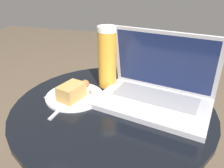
% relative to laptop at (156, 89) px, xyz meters
% --- Properties ---
extents(table, '(0.70, 0.70, 0.49)m').
position_rel_laptop_xyz_m(table, '(-0.14, -0.06, -0.17)').
color(table, '#515156').
rests_on(table, ground_plane).
extents(napkin, '(0.20, 0.16, 0.00)m').
position_rel_laptop_xyz_m(napkin, '(-0.29, -0.05, -0.05)').
color(napkin, silver).
rests_on(napkin, table).
extents(laptop, '(0.42, 0.31, 0.25)m').
position_rel_laptop_xyz_m(laptop, '(0.00, 0.00, 0.00)').
color(laptop, '#B2B2B7').
rests_on(laptop, table).
extents(beer_glass, '(0.07, 0.07, 0.24)m').
position_rel_laptop_xyz_m(beer_glass, '(-0.20, 0.08, 0.07)').
color(beer_glass, gold).
rests_on(beer_glass, table).
extents(snack_plate, '(0.21, 0.21, 0.06)m').
position_rel_laptop_xyz_m(snack_plate, '(-0.29, -0.06, -0.03)').
color(snack_plate, silver).
rests_on(snack_plate, table).
extents(fork, '(0.03, 0.20, 0.01)m').
position_rel_laptop_xyz_m(fork, '(-0.30, -0.10, -0.05)').
color(fork, '#B2B2B7').
rests_on(fork, table).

